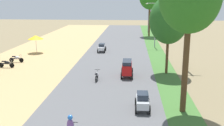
{
  "coord_description": "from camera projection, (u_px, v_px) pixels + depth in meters",
  "views": [
    {
      "loc": [
        2.15,
        -8.4,
        7.73
      ],
      "look_at": [
        0.34,
        15.96,
        1.82
      ],
      "focal_mm": 43.06,
      "sensor_mm": 36.0,
      "label": 1
    }
  ],
  "objects": [
    {
      "name": "parked_motorbike_fifth",
      "position": [
        17.0,
        58.0,
        32.89
      ],
      "size": [
        1.8,
        0.54,
        0.94
      ],
      "color": "black",
      "rests_on": "dirt_shoulder"
    },
    {
      "name": "vendor_umbrella",
      "position": [
        36.0,
        37.0,
        38.29
      ],
      "size": [
        2.2,
        2.2,
        2.52
      ],
      "color": "#99999E",
      "rests_on": "dirt_shoulder"
    },
    {
      "name": "motorbike_ahead_second",
      "position": [
        97.0,
        75.0,
        25.62
      ],
      "size": [
        0.54,
        1.8,
        0.94
      ],
      "color": "black",
      "rests_on": "road_strip"
    },
    {
      "name": "car_hatchback_silver",
      "position": [
        142.0,
        101.0,
        18.78
      ],
      "size": [
        1.04,
        2.0,
        1.23
      ],
      "color": "#B7BCC1",
      "rests_on": "road_strip"
    },
    {
      "name": "median_tree_second",
      "position": [
        169.0,
        20.0,
        26.97
      ],
      "size": [
        3.92,
        3.92,
        7.95
      ],
      "color": "#4C351E",
      "rests_on": "median_strip"
    },
    {
      "name": "streetlamp_near",
      "position": [
        155.0,
        21.0,
        42.12
      ],
      "size": [
        3.16,
        0.2,
        7.07
      ],
      "color": "gray",
      "rests_on": "median_strip"
    },
    {
      "name": "streetlamp_mid",
      "position": [
        149.0,
        13.0,
        60.41
      ],
      "size": [
        3.16,
        0.2,
        7.56
      ],
      "color": "gray",
      "rests_on": "median_strip"
    },
    {
      "name": "car_van_red",
      "position": [
        127.0,
        67.0,
        26.71
      ],
      "size": [
        1.19,
        2.41,
        1.67
      ],
      "color": "red",
      "rests_on": "road_strip"
    },
    {
      "name": "parked_motorbike_fourth",
      "position": [
        7.0,
        63.0,
        30.37
      ],
      "size": [
        1.8,
        0.54,
        0.94
      ],
      "color": "black",
      "rests_on": "dirt_shoulder"
    },
    {
      "name": "car_sedan_white",
      "position": [
        102.0,
        47.0,
        39.25
      ],
      "size": [
        1.1,
        2.26,
        1.19
      ],
      "color": "silver",
      "rests_on": "road_strip"
    },
    {
      "name": "utility_pole_near",
      "position": [
        186.0,
        24.0,
        29.59
      ],
      "size": [
        1.8,
        0.2,
        9.53
      ],
      "color": "brown",
      "rests_on": "ground"
    }
  ]
}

